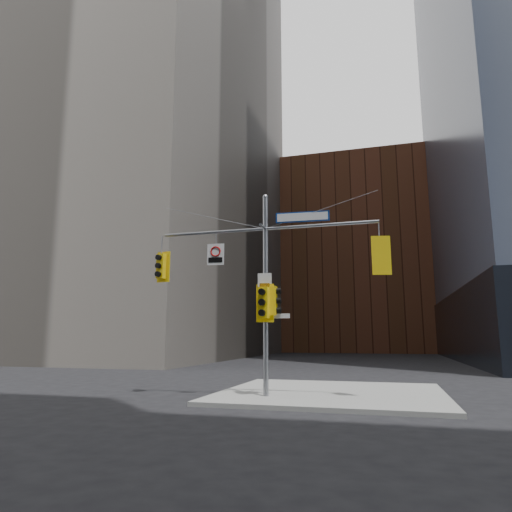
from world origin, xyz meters
The scene contains 14 objects.
ground centered at (0.00, 0.00, 0.00)m, with size 160.00×160.00×0.00m, color black.
sidewalk_corner centered at (2.00, 4.00, 0.07)m, with size 8.00×8.00×0.15m, color gray.
tower_nw centered at (-28.00, 32.00, 40.00)m, with size 36.00×36.00×80.00m, color slate.
brick_midrise centered at (0.00, 58.00, 14.00)m, with size 26.00×20.00×28.00m, color brown.
signal_assembly centered at (0.00, 1.99, 4.42)m, with size 8.00×0.80×7.30m.
traffic_light_west_arm centered at (-4.14, 2.01, 4.80)m, with size 0.57×0.49×1.19m.
traffic_light_east_arm centered at (3.98, 1.99, 4.80)m, with size 0.62×0.56×1.31m.
traffic_light_pole_side centered at (0.32, 2.00, 3.38)m, with size 0.40×0.34×1.02m.
traffic_light_pole_front centered at (0.00, 1.73, 3.31)m, with size 0.64×0.50×1.33m.
street_sign_blade centered at (1.37, 2.00, 6.35)m, with size 1.92×0.18×0.37m.
regulatory_sign_arm centered at (-1.91, 1.97, 5.18)m, with size 0.64×0.11×0.80m.
regulatory_sign_pole centered at (0.00, 1.88, 4.02)m, with size 0.49×0.07×0.65m.
street_blade_ew centered at (0.45, 2.00, 2.86)m, with size 0.81×0.13×0.16m.
street_blade_ns centered at (0.00, 2.45, 2.94)m, with size 0.13×0.82×0.16m.
Camera 1 is at (4.13, -13.58, 2.15)m, focal length 32.00 mm.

